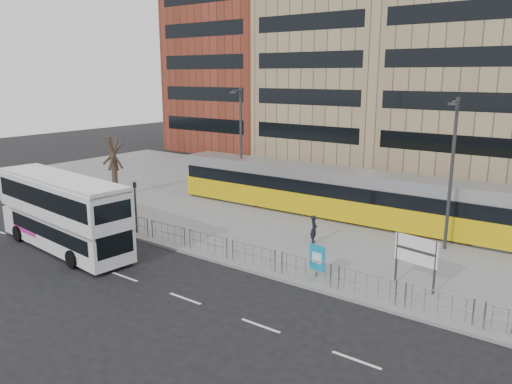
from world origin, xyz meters
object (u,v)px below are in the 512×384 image
Objects in this scene: tram at (358,196)px; ad_panel at (317,258)px; lamp_post_east at (451,169)px; lamp_post_west at (240,141)px; station_sign at (416,253)px; traffic_light_west at (135,201)px; pedestrian at (314,229)px; double_decker_bus at (62,210)px; bare_tree at (112,133)px.

tram is 17.65× the size of ad_panel.
lamp_post_west is at bearing 173.73° from lamp_post_east.
station_sign reaches higher than ad_panel.
ad_panel is 0.19× the size of lamp_post_west.
lamp_post_east is at bearing 69.19° from ad_panel.
lamp_post_west is 1.02× the size of lamp_post_east.
traffic_light_west reaches higher than ad_panel.
ad_panel is 0.97× the size of pedestrian.
traffic_light_west is (-16.13, -2.01, 0.34)m from station_sign.
traffic_light_west is 10.02m from lamp_post_west.
station_sign is at bearing -133.90° from pedestrian.
lamp_post_east is at bearing 40.54° from double_decker_bus.
bare_tree reaches higher than double_decker_bus.
lamp_post_west is at bearing 147.49° from ad_panel.
traffic_light_west is at bearing -153.08° from lamp_post_east.
lamp_post_west is 15.49m from lamp_post_east.
pedestrian is 18.58m from bare_tree.
lamp_post_west reaches higher than ad_panel.
pedestrian is (-0.03, -5.58, -0.82)m from tram.
station_sign is 1.47× the size of pedestrian.
traffic_light_west is (-9.52, -10.24, 0.36)m from tram.
traffic_light_west is at bearing -31.33° from bare_tree.
traffic_light_west is at bearing -92.01° from lamp_post_west.
double_decker_bus is at bearing 106.46° from pedestrian.
pedestrian is 10.64m from traffic_light_west.
ad_panel is at bearing 24.10° from double_decker_bus.
tram is 17.14× the size of pedestrian.
tram is 10.06m from ad_panel.
lamp_post_east reaches higher than pedestrian.
traffic_light_west is (-9.49, -4.66, 1.17)m from pedestrian.
bare_tree is at bearing -153.68° from lamp_post_west.
bare_tree is at bearing -173.58° from lamp_post_east.
tram reaches higher than ad_panel.
ad_panel is at bearing -38.04° from lamp_post_west.
lamp_post_west is (-9.18, -0.56, 2.92)m from tram.
station_sign reaches higher than pedestrian.
pedestrian is at bearing -28.75° from lamp_post_west.
traffic_light_west is 0.44× the size of bare_tree.
tram is 11.64× the size of station_sign.
lamp_post_east is at bearing -84.13° from pedestrian.
bare_tree is at bearing 137.96° from traffic_light_west.
traffic_light_west is at bearing 94.01° from pedestrian.
tram is at bearing 3.48° from lamp_post_west.
bare_tree is (-18.11, 0.59, 4.09)m from pedestrian.
station_sign is 25.18m from bare_tree.
pedestrian is at bearing 15.46° from traffic_light_west.
traffic_light_west reaches higher than pedestrian.
bare_tree is (-8.62, 5.25, 2.91)m from traffic_light_west.
tram is at bearing 110.07° from ad_panel.
double_decker_bus reaches higher than tram.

